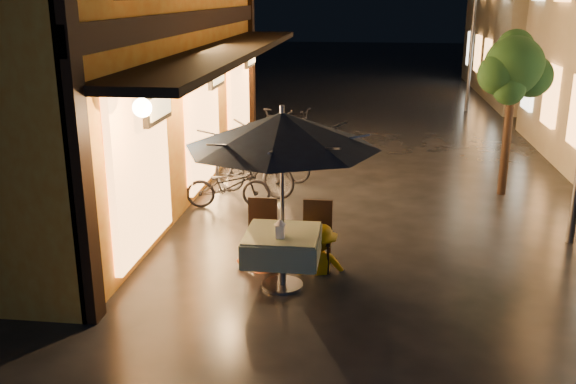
# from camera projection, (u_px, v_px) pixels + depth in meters

# --- Properties ---
(ground) EXTENTS (90.00, 90.00, 0.00)m
(ground) POSITION_uv_depth(u_px,v_px,m) (381.00, 286.00, 8.66)
(ground) COLOR black
(ground) RESTS_ON ground
(street_tree) EXTENTS (1.43, 1.20, 3.15)m
(street_tree) POSITION_uv_depth(u_px,v_px,m) (514.00, 70.00, 11.93)
(street_tree) COLOR black
(street_tree) RESTS_ON ground
(streetlamp_far) EXTENTS (0.36, 0.36, 4.23)m
(streetlamp_far) POSITION_uv_depth(u_px,v_px,m) (473.00, 21.00, 20.70)
(streetlamp_far) COLOR #59595E
(streetlamp_far) RESTS_ON ground
(cafe_table) EXTENTS (0.99, 0.99, 0.78)m
(cafe_table) POSITION_uv_depth(u_px,v_px,m) (282.00, 246.00, 8.48)
(cafe_table) COLOR #59595E
(cafe_table) RESTS_ON ground
(patio_umbrella) EXTENTS (2.51, 2.51, 2.46)m
(patio_umbrella) POSITION_uv_depth(u_px,v_px,m) (282.00, 130.00, 8.02)
(patio_umbrella) COLOR #59595E
(patio_umbrella) RESTS_ON ground
(cafe_chair_left) EXTENTS (0.42, 0.42, 0.97)m
(cafe_chair_left) POSITION_uv_depth(u_px,v_px,m) (262.00, 229.00, 9.24)
(cafe_chair_left) COLOR black
(cafe_chair_left) RESTS_ON ground
(cafe_chair_right) EXTENTS (0.42, 0.42, 0.97)m
(cafe_chair_right) POSITION_uv_depth(u_px,v_px,m) (317.00, 231.00, 9.15)
(cafe_chair_right) COLOR black
(cafe_chair_right) RESTS_ON ground
(table_lantern) EXTENTS (0.16, 0.16, 0.25)m
(table_lantern) POSITION_uv_depth(u_px,v_px,m) (280.00, 228.00, 8.20)
(table_lantern) COLOR white
(table_lantern) RESTS_ON cafe_table
(person_orange) EXTENTS (0.76, 0.64, 1.39)m
(person_orange) POSITION_uv_depth(u_px,v_px,m) (259.00, 222.00, 9.06)
(person_orange) COLOR orange
(person_orange) RESTS_ON ground
(person_yellow) EXTENTS (0.99, 0.75, 1.35)m
(person_yellow) POSITION_uv_depth(u_px,v_px,m) (320.00, 226.00, 8.94)
(person_yellow) COLOR #D38E04
(person_yellow) RESTS_ON ground
(bicycle_0) EXTENTS (1.61, 0.78, 0.81)m
(bicycle_0) POSITION_uv_depth(u_px,v_px,m) (228.00, 186.00, 11.75)
(bicycle_0) COLOR black
(bicycle_0) RESTS_ON ground
(bicycle_1) EXTENTS (1.86, 1.11, 1.08)m
(bicycle_1) POSITION_uv_depth(u_px,v_px,m) (253.00, 169.00, 12.39)
(bicycle_1) COLOR black
(bicycle_1) RESTS_ON ground
(bicycle_2) EXTENTS (1.81, 1.01, 0.90)m
(bicycle_2) POSITION_uv_depth(u_px,v_px,m) (272.00, 160.00, 13.43)
(bicycle_2) COLOR black
(bicycle_2) RESTS_ON ground
(bicycle_3) EXTENTS (1.52, 0.43, 0.91)m
(bicycle_3) POSITION_uv_depth(u_px,v_px,m) (262.00, 141.00, 15.03)
(bicycle_3) COLOR black
(bicycle_3) RESTS_ON ground
(bicycle_4) EXTENTS (2.02, 1.16, 1.00)m
(bicycle_4) POSITION_uv_depth(u_px,v_px,m) (287.00, 128.00, 16.36)
(bicycle_4) COLOR black
(bicycle_4) RESTS_ON ground
(bicycle_5) EXTENTS (1.65, 0.56, 0.98)m
(bicycle_5) POSITION_uv_depth(u_px,v_px,m) (277.00, 128.00, 16.43)
(bicycle_5) COLOR black
(bicycle_5) RESTS_ON ground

